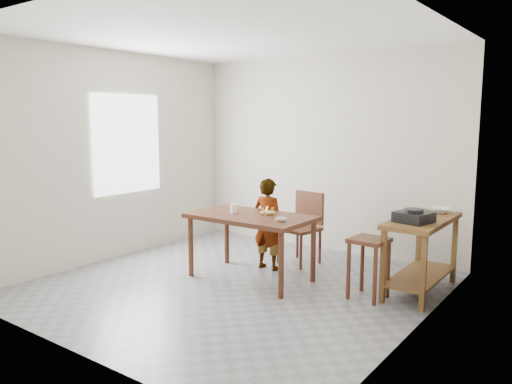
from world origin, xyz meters
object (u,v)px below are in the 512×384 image
Objects in this scene: dining_chair at (299,229)px; dining_table at (251,247)px; child at (268,224)px; prep_counter at (421,255)px; stool at (368,268)px.

dining_table is at bearing -89.35° from dining_chair.
child is (-0.06, 0.44, 0.19)m from dining_table.
child reaches higher than prep_counter.
dining_chair reaches higher than prep_counter.
stool is (1.41, -0.24, -0.25)m from child.
dining_chair is at bearing 174.29° from prep_counter.
prep_counter is 1.60m from dining_chair.
dining_table is 1.55× the size of dining_chair.
dining_chair is (0.12, 0.86, 0.08)m from dining_table.
stool is (1.35, 0.20, -0.06)m from dining_table.
child reaches higher than dining_table.
stool is (1.22, -0.66, -0.14)m from dining_chair.
stool is at bearing -19.34° from dining_chair.
prep_counter is at bearing 53.40° from stool.
child is (-1.78, -0.26, 0.16)m from prep_counter.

